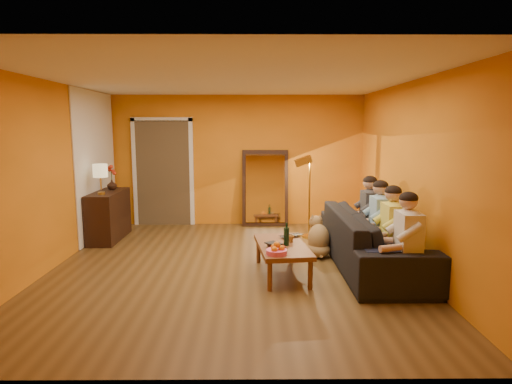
{
  "coord_description": "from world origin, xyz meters",
  "views": [
    {
      "loc": [
        0.3,
        -5.85,
        1.96
      ],
      "look_at": [
        0.35,
        0.5,
        1.0
      ],
      "focal_mm": 30.0,
      "sensor_mm": 36.0,
      "label": 1
    }
  ],
  "objects_px": {
    "person_far_right": "(370,215)",
    "table_lamp": "(101,179)",
    "sofa": "(373,239)",
    "person_mid_left": "(393,232)",
    "sideboard": "(109,216)",
    "tumbler": "(290,239)",
    "dog": "(319,236)",
    "wine_bottle": "(286,234)",
    "person_far_left": "(408,243)",
    "person_mid_right": "(380,223)",
    "mirror_frame": "(265,188)",
    "vase": "(112,185)",
    "coffee_table": "(282,260)",
    "floor_lamp": "(309,198)",
    "laptop": "(293,237)"
  },
  "relations": [
    {
      "from": "person_far_right",
      "to": "table_lamp",
      "type": "bearing_deg",
      "value": 172.45
    },
    {
      "from": "sofa",
      "to": "person_mid_left",
      "type": "xyz_separation_m",
      "value": [
        0.13,
        -0.45,
        0.22
      ]
    },
    {
      "from": "sideboard",
      "to": "tumbler",
      "type": "xyz_separation_m",
      "value": [
        3.05,
        -1.76,
        0.04
      ]
    },
    {
      "from": "table_lamp",
      "to": "dog",
      "type": "height_order",
      "value": "table_lamp"
    },
    {
      "from": "person_mid_left",
      "to": "tumbler",
      "type": "distance_m",
      "value": 1.34
    },
    {
      "from": "sofa",
      "to": "wine_bottle",
      "type": "bearing_deg",
      "value": 107.89
    },
    {
      "from": "person_far_left",
      "to": "wine_bottle",
      "type": "bearing_deg",
      "value": 156.79
    },
    {
      "from": "sideboard",
      "to": "table_lamp",
      "type": "distance_m",
      "value": 0.74
    },
    {
      "from": "sofa",
      "to": "person_mid_right",
      "type": "xyz_separation_m",
      "value": [
        0.13,
        0.1,
        0.22
      ]
    },
    {
      "from": "mirror_frame",
      "to": "person_mid_right",
      "type": "bearing_deg",
      "value": -57.8
    },
    {
      "from": "tumbler",
      "to": "wine_bottle",
      "type": "bearing_deg",
      "value": -112.38
    },
    {
      "from": "dog",
      "to": "vase",
      "type": "height_order",
      "value": "vase"
    },
    {
      "from": "coffee_table",
      "to": "wine_bottle",
      "type": "xyz_separation_m",
      "value": [
        0.05,
        -0.05,
        0.37
      ]
    },
    {
      "from": "table_lamp",
      "to": "vase",
      "type": "xyz_separation_m",
      "value": [
        0.0,
        0.55,
        -0.17
      ]
    },
    {
      "from": "coffee_table",
      "to": "dog",
      "type": "xyz_separation_m",
      "value": [
        0.62,
        0.86,
        0.11
      ]
    },
    {
      "from": "sideboard",
      "to": "person_mid_left",
      "type": "height_order",
      "value": "person_mid_left"
    },
    {
      "from": "sofa",
      "to": "tumbler",
      "type": "bearing_deg",
      "value": 101.23
    },
    {
      "from": "floor_lamp",
      "to": "wine_bottle",
      "type": "distance_m",
      "value": 2.09
    },
    {
      "from": "vase",
      "to": "mirror_frame",
      "type": "bearing_deg",
      "value": 16.57
    },
    {
      "from": "coffee_table",
      "to": "vase",
      "type": "bearing_deg",
      "value": 137.57
    },
    {
      "from": "mirror_frame",
      "to": "person_mid_right",
      "type": "xyz_separation_m",
      "value": [
        1.58,
        -2.51,
        -0.15
      ]
    },
    {
      "from": "dog",
      "to": "person_far_right",
      "type": "distance_m",
      "value": 0.88
    },
    {
      "from": "floor_lamp",
      "to": "person_mid_left",
      "type": "distance_m",
      "value": 2.22
    },
    {
      "from": "person_mid_right",
      "to": "vase",
      "type": "height_order",
      "value": "person_mid_right"
    },
    {
      "from": "wine_bottle",
      "to": "laptop",
      "type": "relative_size",
      "value": 0.88
    },
    {
      "from": "tumbler",
      "to": "person_mid_left",
      "type": "bearing_deg",
      "value": -9.25
    },
    {
      "from": "dog",
      "to": "person_mid_right",
      "type": "xyz_separation_m",
      "value": [
        0.82,
        -0.4,
        0.29
      ]
    },
    {
      "from": "wine_bottle",
      "to": "laptop",
      "type": "xyz_separation_m",
      "value": [
        0.13,
        0.4,
        -0.14
      ]
    },
    {
      "from": "laptop",
      "to": "coffee_table",
      "type": "bearing_deg",
      "value": -149.92
    },
    {
      "from": "sideboard",
      "to": "tumbler",
      "type": "distance_m",
      "value": 3.53
    },
    {
      "from": "mirror_frame",
      "to": "tumbler",
      "type": "height_order",
      "value": "mirror_frame"
    },
    {
      "from": "floor_lamp",
      "to": "person_far_left",
      "type": "xyz_separation_m",
      "value": [
        0.82,
        -2.6,
        -0.11
      ]
    },
    {
      "from": "wine_bottle",
      "to": "vase",
      "type": "relative_size",
      "value": 1.73
    },
    {
      "from": "sofa",
      "to": "dog",
      "type": "bearing_deg",
      "value": 53.99
    },
    {
      "from": "sofa",
      "to": "person_far_left",
      "type": "relative_size",
      "value": 2.19
    },
    {
      "from": "dog",
      "to": "laptop",
      "type": "bearing_deg",
      "value": -153.55
    },
    {
      "from": "sideboard",
      "to": "laptop",
      "type": "bearing_deg",
      "value": -26.24
    },
    {
      "from": "mirror_frame",
      "to": "wine_bottle",
      "type": "distance_m",
      "value": 3.03
    },
    {
      "from": "coffee_table",
      "to": "vase",
      "type": "distance_m",
      "value": 3.7
    },
    {
      "from": "mirror_frame",
      "to": "dog",
      "type": "distance_m",
      "value": 2.29
    },
    {
      "from": "dog",
      "to": "person_far_left",
      "type": "bearing_deg",
      "value": -84.0
    },
    {
      "from": "coffee_table",
      "to": "dog",
      "type": "height_order",
      "value": "dog"
    },
    {
      "from": "table_lamp",
      "to": "laptop",
      "type": "height_order",
      "value": "table_lamp"
    },
    {
      "from": "floor_lamp",
      "to": "person_far_right",
      "type": "distance_m",
      "value": 1.26
    },
    {
      "from": "floor_lamp",
      "to": "wine_bottle",
      "type": "height_order",
      "value": "floor_lamp"
    },
    {
      "from": "table_lamp",
      "to": "laptop",
      "type": "distance_m",
      "value": 3.42
    },
    {
      "from": "laptop",
      "to": "person_far_right",
      "type": "bearing_deg",
      "value": -5.15
    },
    {
      "from": "mirror_frame",
      "to": "person_mid_left",
      "type": "bearing_deg",
      "value": -62.68
    },
    {
      "from": "vase",
      "to": "dog",
      "type": "bearing_deg",
      "value": -19.81
    },
    {
      "from": "mirror_frame",
      "to": "sideboard",
      "type": "xyz_separation_m",
      "value": [
        -2.79,
        -1.08,
        -0.34
      ]
    }
  ]
}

